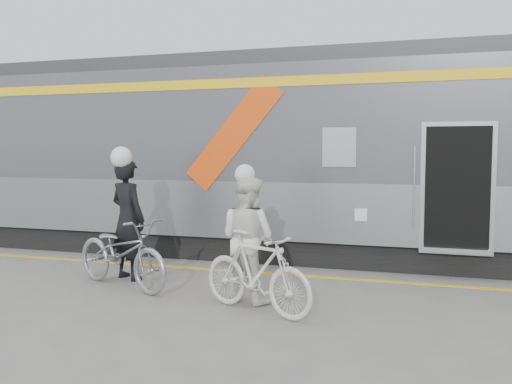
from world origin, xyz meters
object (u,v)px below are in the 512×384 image
at_px(bicycle_left, 122,252).
at_px(man, 128,219).
at_px(woman, 248,238).
at_px(bicycle_right, 256,272).

bearing_deg(bicycle_left, man, 42.67).
relative_size(bicycle_left, woman, 1.18).
height_order(man, bicycle_left, man).
relative_size(man, bicycle_left, 0.95).
height_order(woman, bicycle_right, woman).
distance_m(bicycle_left, woman, 2.19).
distance_m(woman, bicycle_right, 0.72).
xyz_separation_m(bicycle_left, bicycle_right, (2.46, -0.66, -0.01)).
bearing_deg(bicycle_right, man, 88.81).
xyz_separation_m(man, woman, (2.36, -0.66, -0.12)).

